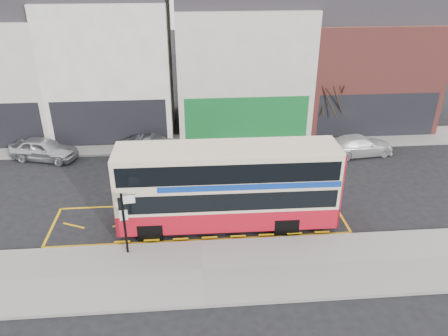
{
  "coord_description": "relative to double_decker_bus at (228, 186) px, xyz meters",
  "views": [
    {
      "loc": [
        -0.29,
        -16.35,
        11.72
      ],
      "look_at": [
        1.23,
        2.0,
        2.58
      ],
      "focal_mm": 35.0,
      "sensor_mm": 36.0,
      "label": 1
    }
  ],
  "objects": [
    {
      "name": "double_decker_bus",
      "position": [
        0.0,
        0.0,
        0.0
      ],
      "size": [
        10.06,
        2.43,
        4.01
      ],
      "rotation": [
        0.0,
        0.0,
        -0.01
      ],
      "color": "beige",
      "rests_on": "ground"
    },
    {
      "name": "car_grey",
      "position": [
        -4.02,
        8.21,
        -1.46
      ],
      "size": [
        3.95,
        1.38,
        1.3
      ],
      "primitive_type": "imported",
      "rotation": [
        0.0,
        0.0,
        1.57
      ],
      "color": "#44474C",
      "rests_on": "ground"
    },
    {
      "name": "terrace_left",
      "position": [
        -6.84,
        13.88,
        3.21
      ],
      "size": [
        8.0,
        8.01,
        11.8
      ],
      "color": "white",
      "rests_on": "ground"
    },
    {
      "name": "terrace_right",
      "position": [
        11.16,
        13.88,
        2.47
      ],
      "size": [
        9.0,
        8.01,
        10.3
      ],
      "color": "#94413B",
      "rests_on": "ground"
    },
    {
      "name": "pavement",
      "position": [
        -1.34,
        -3.4,
        -2.03
      ],
      "size": [
        40.0,
        4.0,
        0.15
      ],
      "primitive_type": "cube",
      "color": "gray",
      "rests_on": "ground"
    },
    {
      "name": "bus_stop_post",
      "position": [
        -4.44,
        -1.95,
        -0.22
      ],
      "size": [
        0.72,
        0.15,
        2.87
      ],
      "rotation": [
        0.0,
        0.0,
        0.14
      ],
      "color": "black",
      "rests_on": "pavement"
    },
    {
      "name": "car_silver",
      "position": [
        -10.79,
        8.24,
        -1.4
      ],
      "size": [
        4.44,
        2.72,
        1.41
      ],
      "primitive_type": "imported",
      "rotation": [
        0.0,
        0.0,
        1.3
      ],
      "color": "silver",
      "rests_on": "ground"
    },
    {
      "name": "far_pavement",
      "position": [
        -1.34,
        9.9,
        -2.03
      ],
      "size": [
        50.0,
        3.0,
        0.15
      ],
      "primitive_type": "cube",
      "color": "gray",
      "rests_on": "ground"
    },
    {
      "name": "kerb",
      "position": [
        -1.34,
        -1.48,
        -2.03
      ],
      "size": [
        40.0,
        0.15,
        0.15
      ],
      "primitive_type": "cube",
      "color": "gray",
      "rests_on": "ground"
    },
    {
      "name": "street_tree_right",
      "position": [
        7.87,
        10.15,
        1.34
      ],
      "size": [
        2.34,
        2.34,
        5.06
      ],
      "color": "#322216",
      "rests_on": "ground"
    },
    {
      "name": "terrace_green_shop",
      "position": [
        2.16,
        13.88,
        2.96
      ],
      "size": [
        9.0,
        8.01,
        11.3
      ],
      "color": "#BAB9A9",
      "rests_on": "ground"
    },
    {
      "name": "ground",
      "position": [
        -1.34,
        -1.1,
        -2.11
      ],
      "size": [
        120.0,
        120.0,
        0.0
      ],
      "primitive_type": "plane",
      "color": "black",
      "rests_on": "ground"
    },
    {
      "name": "road_markings",
      "position": [
        -1.34,
        0.5,
        -2.1
      ],
      "size": [
        14.0,
        3.4,
        0.01
      ],
      "primitive_type": null,
      "color": "#E4A40C",
      "rests_on": "ground"
    },
    {
      "name": "car_white",
      "position": [
        9.11,
        7.34,
        -1.47
      ],
      "size": [
        4.59,
        2.35,
        1.27
      ],
      "primitive_type": "imported",
      "rotation": [
        0.0,
        0.0,
        1.71
      ],
      "color": "silver",
      "rests_on": "ground"
    }
  ]
}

